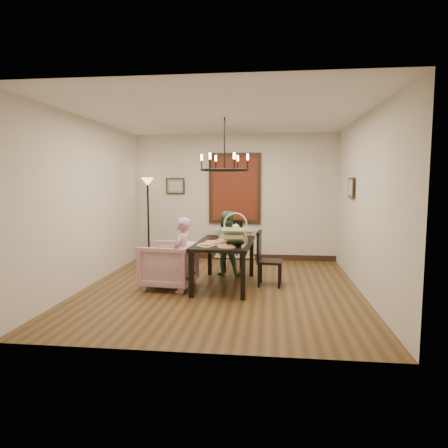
% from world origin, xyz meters
% --- Properties ---
extents(room_shell, '(4.51, 5.00, 2.81)m').
position_xyz_m(room_shell, '(0.00, 0.37, 1.40)').
color(room_shell, brown).
rests_on(room_shell, ground).
extents(dining_table, '(0.97, 1.65, 0.76)m').
position_xyz_m(dining_table, '(0.04, 0.16, 0.67)').
color(dining_table, black).
rests_on(dining_table, room_shell).
extents(chair_far, '(0.52, 0.52, 1.00)m').
position_xyz_m(chair_far, '(0.07, 1.35, 0.50)').
color(chair_far, black).
rests_on(chair_far, room_shell).
extents(chair_right, '(0.44, 0.44, 0.94)m').
position_xyz_m(chair_right, '(0.80, 0.29, 0.47)').
color(chair_right, black).
rests_on(chair_right, room_shell).
extents(armchair, '(0.91, 0.89, 0.76)m').
position_xyz_m(armchair, '(-0.88, -0.03, 0.38)').
color(armchair, '#D9A6AD').
rests_on(armchair, room_shell).
extents(elderly_woman, '(0.29, 0.40, 0.99)m').
position_xyz_m(elderly_woman, '(-0.61, -0.25, 0.50)').
color(elderly_woman, '#D496B0').
rests_on(elderly_woman, room_shell).
extents(seated_man, '(0.50, 0.39, 1.01)m').
position_xyz_m(seated_man, '(-0.03, 0.95, 0.50)').
color(seated_man, '#48794C').
rests_on(seated_man, room_shell).
extents(baby_bouncer, '(0.43, 0.57, 0.36)m').
position_xyz_m(baby_bouncer, '(0.25, -0.20, 0.94)').
color(baby_bouncer, beige).
rests_on(baby_bouncer, dining_table).
extents(salad_bowl, '(0.28, 0.28, 0.07)m').
position_xyz_m(salad_bowl, '(0.03, -0.06, 0.79)').
color(salad_bowl, white).
rests_on(salad_bowl, dining_table).
extents(pizza_platter, '(0.36, 0.36, 0.04)m').
position_xyz_m(pizza_platter, '(-0.10, -0.09, 0.78)').
color(pizza_platter, tan).
rests_on(pizza_platter, dining_table).
extents(drinking_glass, '(0.08, 0.08, 0.15)m').
position_xyz_m(drinking_glass, '(0.01, 0.26, 0.83)').
color(drinking_glass, silver).
rests_on(drinking_glass, dining_table).
extents(window_blinds, '(1.00, 0.03, 1.40)m').
position_xyz_m(window_blinds, '(0.00, 2.46, 1.60)').
color(window_blinds, maroon).
rests_on(window_blinds, room_shell).
extents(radiator, '(0.92, 0.12, 0.62)m').
position_xyz_m(radiator, '(0.00, 2.48, 0.35)').
color(radiator, silver).
rests_on(radiator, room_shell).
extents(picture_back, '(0.42, 0.03, 0.36)m').
position_xyz_m(picture_back, '(-1.35, 2.47, 1.65)').
color(picture_back, black).
rests_on(picture_back, room_shell).
extents(picture_right, '(0.03, 0.42, 0.36)m').
position_xyz_m(picture_right, '(2.21, 0.90, 1.65)').
color(picture_right, black).
rests_on(picture_right, room_shell).
extents(floor_lamp, '(0.30, 0.30, 1.80)m').
position_xyz_m(floor_lamp, '(-1.90, 2.15, 0.90)').
color(floor_lamp, black).
rests_on(floor_lamp, room_shell).
extents(chandelier, '(0.80, 0.80, 0.04)m').
position_xyz_m(chandelier, '(0.04, 0.16, 1.95)').
color(chandelier, black).
rests_on(chandelier, room_shell).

